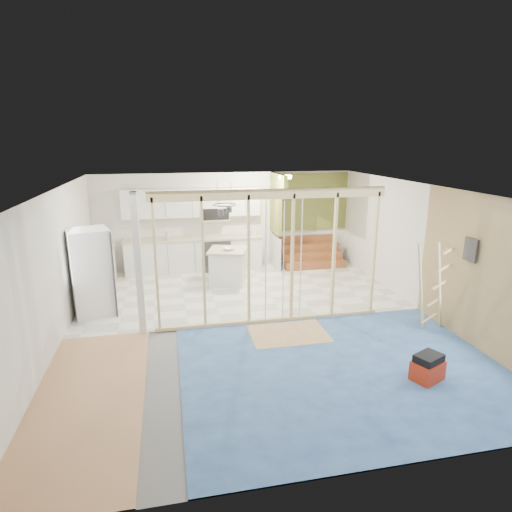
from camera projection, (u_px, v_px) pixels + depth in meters
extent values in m
cube|color=slate|center=(255.00, 324.00, 8.29)|extent=(7.00, 8.00, 0.01)
cube|color=silver|center=(255.00, 189.00, 7.60)|extent=(7.00, 8.00, 0.01)
cube|color=silver|center=(226.00, 221.00, 11.72)|extent=(7.00, 0.01, 2.60)
cube|color=silver|center=(338.00, 367.00, 4.17)|extent=(7.00, 0.01, 2.60)
cube|color=silver|center=(53.00, 270.00, 7.25)|extent=(0.01, 8.00, 2.60)
cube|color=silver|center=(424.00, 250.00, 8.63)|extent=(0.01, 8.00, 2.60)
cube|color=white|center=(238.00, 289.00, 10.17)|extent=(7.00, 4.00, 0.02)
cube|color=#4D88BD|center=(345.00, 370.00, 6.59)|extent=(5.00, 4.00, 0.02)
cube|color=tan|center=(88.00, 399.00, 5.85)|extent=(1.50, 4.00, 0.02)
cube|color=tan|center=(288.00, 334.00, 7.81)|extent=(1.40, 1.00, 0.01)
cube|color=beige|center=(271.00, 194.00, 7.69)|extent=(4.40, 0.09, 0.18)
cube|color=beige|center=(270.00, 320.00, 8.33)|extent=(4.40, 0.09, 0.06)
cube|color=silver|center=(138.00, 266.00, 7.53)|extent=(0.12, 0.14, 2.60)
cube|color=beige|center=(156.00, 265.00, 7.59)|extent=(0.04, 0.09, 2.40)
cube|color=beige|center=(203.00, 262.00, 7.75)|extent=(0.04, 0.09, 2.40)
cube|color=beige|center=(249.00, 259.00, 7.92)|extent=(0.04, 0.09, 2.40)
cube|color=beige|center=(292.00, 257.00, 8.09)|extent=(0.04, 0.09, 2.40)
cube|color=beige|center=(334.00, 255.00, 8.25)|extent=(0.04, 0.09, 2.40)
cube|color=beige|center=(374.00, 252.00, 8.42)|extent=(0.04, 0.09, 2.40)
cylinder|color=silver|center=(266.00, 263.00, 7.98)|extent=(0.02, 0.02, 2.35)
cylinder|color=silver|center=(301.00, 260.00, 8.16)|extent=(0.02, 0.02, 2.35)
cylinder|color=silver|center=(283.00, 262.00, 8.07)|extent=(0.02, 0.02, 2.35)
cube|color=silver|center=(195.00, 255.00, 11.49)|extent=(3.60, 0.60, 0.88)
cube|color=#B8AE8F|center=(194.00, 238.00, 11.36)|extent=(3.66, 0.64, 0.05)
cube|color=silver|center=(99.00, 273.00, 10.00)|extent=(0.60, 1.60, 0.88)
cube|color=#B8AE8F|center=(97.00, 253.00, 9.87)|extent=(0.64, 1.64, 0.05)
cube|color=silver|center=(192.00, 202.00, 11.23)|extent=(3.60, 0.34, 0.75)
cube|color=silver|center=(215.00, 213.00, 11.39)|extent=(0.72, 0.38, 0.36)
cube|color=black|center=(216.00, 214.00, 11.21)|extent=(0.68, 0.02, 0.30)
cube|color=olive|center=(276.00, 203.00, 11.42)|extent=(0.10, 0.90, 1.60)
cube|color=silver|center=(275.00, 252.00, 11.78)|extent=(0.10, 0.90, 0.90)
cube|color=olive|center=(283.00, 185.00, 10.61)|extent=(0.10, 0.50, 0.50)
cube|color=olive|center=(310.00, 202.00, 12.05)|extent=(2.20, 0.04, 1.60)
cube|color=silver|center=(308.00, 246.00, 12.39)|extent=(2.20, 0.04, 0.90)
cube|color=brown|center=(315.00, 266.00, 11.74)|extent=(1.70, 0.26, 0.20)
cube|color=brown|center=(312.00, 256.00, 11.94)|extent=(1.70, 0.26, 0.20)
cube|color=brown|center=(310.00, 247.00, 12.13)|extent=(1.70, 0.26, 0.20)
cube|color=brown|center=(307.00, 238.00, 12.32)|extent=(1.70, 0.26, 0.20)
torus|color=black|center=(224.00, 205.00, 9.48)|extent=(0.52, 0.52, 0.02)
cylinder|color=black|center=(217.00, 194.00, 9.39)|extent=(0.01, 0.01, 0.50)
cylinder|color=black|center=(231.00, 193.00, 9.44)|extent=(0.01, 0.01, 0.50)
cylinder|color=#39393E|center=(221.00, 212.00, 9.41)|extent=(0.14, 0.14, 0.14)
cylinder|color=#39393E|center=(229.00, 210.00, 9.63)|extent=(0.12, 0.12, 0.12)
cube|color=tan|center=(496.00, 280.00, 6.74)|extent=(0.02, 4.00, 2.60)
cube|color=#39393E|center=(471.00, 250.00, 7.20)|extent=(0.04, 0.30, 0.40)
cylinder|color=#FFEABF|center=(285.00, 177.00, 10.73)|extent=(0.32, 0.32, 0.08)
cube|color=white|center=(91.00, 273.00, 8.52)|extent=(0.95, 0.93, 1.77)
cube|color=#39393E|center=(111.00, 271.00, 8.59)|extent=(0.23, 0.68, 1.73)
cube|color=silver|center=(228.00, 268.00, 10.49)|extent=(0.99, 0.99, 0.81)
cube|color=#B8AE8F|center=(228.00, 250.00, 10.37)|extent=(1.11, 1.11, 0.05)
imported|color=white|center=(229.00, 249.00, 10.29)|extent=(0.34, 0.34, 0.06)
imported|color=#A7AEBA|center=(167.00, 234.00, 11.10)|extent=(0.13, 0.13, 0.30)
imported|color=silver|center=(253.00, 232.00, 11.54)|extent=(0.12, 0.12, 0.21)
cube|color=#B12810|center=(427.00, 371.00, 6.29)|extent=(0.54, 0.48, 0.31)
cube|color=black|center=(429.00, 358.00, 6.24)|extent=(0.48, 0.43, 0.11)
cube|color=#CFB87E|center=(421.00, 287.00, 7.73)|extent=(0.39, 0.18, 1.69)
cube|color=#CFB87E|center=(439.00, 286.00, 7.80)|extent=(0.39, 0.18, 1.69)
cube|color=#CFB87E|center=(429.00, 319.00, 7.94)|extent=(0.39, 0.18, 0.11)
cube|color=#CFB87E|center=(434.00, 302.00, 7.87)|extent=(0.39, 0.18, 0.11)
cube|color=#CFB87E|center=(439.00, 285.00, 7.80)|extent=(0.39, 0.18, 0.11)
cube|color=#CFB87E|center=(445.00, 268.00, 7.72)|extent=(0.39, 0.18, 0.11)
cube|color=#CFB87E|center=(450.00, 250.00, 7.65)|extent=(0.39, 0.18, 0.11)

